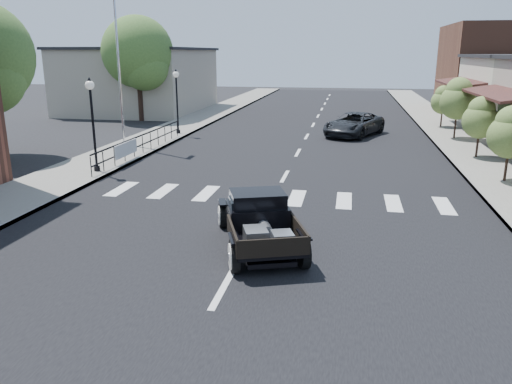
# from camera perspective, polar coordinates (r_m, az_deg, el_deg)

# --- Properties ---
(ground) EXTENTS (120.00, 120.00, 0.00)m
(ground) POSITION_cam_1_polar(r_m,az_deg,el_deg) (13.44, -0.58, -5.34)
(ground) COLOR black
(ground) RESTS_ON ground
(road) EXTENTS (14.00, 80.00, 0.02)m
(road) POSITION_cam_1_polar(r_m,az_deg,el_deg) (27.84, 5.46, 5.65)
(road) COLOR black
(road) RESTS_ON ground
(road_markings) EXTENTS (12.00, 60.00, 0.06)m
(road_markings) POSITION_cam_1_polar(r_m,az_deg,el_deg) (22.95, 4.28, 3.51)
(road_markings) COLOR silver
(road_markings) RESTS_ON ground
(sidewalk_left) EXTENTS (3.00, 80.00, 0.15)m
(sidewalk_left) POSITION_cam_1_polar(r_m,az_deg,el_deg) (29.80, -11.13, 6.22)
(sidewalk_left) COLOR gray
(sidewalk_left) RESTS_ON ground
(sidewalk_right) EXTENTS (3.00, 80.00, 0.15)m
(sidewalk_right) POSITION_cam_1_polar(r_m,az_deg,el_deg) (28.37, 22.87, 4.81)
(sidewalk_right) COLOR #99978B
(sidewalk_right) RESTS_ON ground
(low_building_left) EXTENTS (10.00, 12.00, 5.00)m
(low_building_left) POSITION_cam_1_polar(r_m,az_deg,el_deg) (43.98, -13.05, 12.26)
(low_building_left) COLOR #A79E8C
(low_building_left) RESTS_ON ground
(railing) EXTENTS (0.08, 10.00, 1.00)m
(railing) POSITION_cam_1_polar(r_m,az_deg,el_deg) (24.70, -12.84, 5.56)
(railing) COLOR black
(railing) RESTS_ON sidewalk_left
(banner) EXTENTS (0.04, 2.20, 0.60)m
(banner) POSITION_cam_1_polar(r_m,az_deg,el_deg) (22.91, -14.58, 4.17)
(banner) COLOR silver
(banner) RESTS_ON sidewalk_left
(lamp_post_b) EXTENTS (0.36, 0.36, 3.74)m
(lamp_post_b) POSITION_cam_1_polar(r_m,az_deg,el_deg) (21.07, -18.11, 7.27)
(lamp_post_b) COLOR black
(lamp_post_b) RESTS_ON sidewalk_left
(lamp_post_c) EXTENTS (0.36, 0.36, 3.74)m
(lamp_post_c) POSITION_cam_1_polar(r_m,az_deg,el_deg) (30.17, -9.01, 10.16)
(lamp_post_c) COLOR black
(lamp_post_c) RESTS_ON sidewalk_left
(flagpole) EXTENTS (0.12, 0.12, 10.83)m
(flagpole) POSITION_cam_1_polar(r_m,az_deg,el_deg) (26.97, -15.64, 16.70)
(flagpole) COLOR silver
(flagpole) RESTS_ON sidewalk_left
(big_tree_far) EXTENTS (5.01, 5.01, 7.36)m
(big_tree_far) POSITION_cam_1_polar(r_m,az_deg,el_deg) (37.44, -13.27, 13.53)
(big_tree_far) COLOR #41632A
(big_tree_far) RESTS_ON ground
(small_tree_b) EXTENTS (1.63, 1.63, 2.71)m
(small_tree_b) POSITION_cam_1_polar(r_m,az_deg,el_deg) (20.76, 26.95, 4.79)
(small_tree_b) COLOR #587133
(small_tree_b) RESTS_ON sidewalk_right
(small_tree_c) EXTENTS (1.60, 1.60, 2.67)m
(small_tree_c) POSITION_cam_1_polar(r_m,az_deg,el_deg) (25.14, 24.17, 6.68)
(small_tree_c) COLOR #587133
(small_tree_c) RESTS_ON sidewalk_right
(small_tree_d) EXTENTS (1.94, 1.94, 3.23)m
(small_tree_d) POSITION_cam_1_polar(r_m,az_deg,el_deg) (30.30, 21.98, 8.77)
(small_tree_d) COLOR #587133
(small_tree_d) RESTS_ON sidewalk_right
(small_tree_e) EXTENTS (1.52, 1.52, 2.54)m
(small_tree_e) POSITION_cam_1_polar(r_m,az_deg,el_deg) (34.78, 20.54, 9.09)
(small_tree_e) COLOR #587133
(small_tree_e) RESTS_ON sidewalk_right
(hotrod_pickup) EXTENTS (3.27, 4.60, 1.45)m
(hotrod_pickup) POSITION_cam_1_polar(r_m,az_deg,el_deg) (12.65, 0.32, -3.21)
(hotrod_pickup) COLOR black
(hotrod_pickup) RESTS_ON ground
(second_car) EXTENTS (4.01, 5.41, 1.37)m
(second_car) POSITION_cam_1_polar(r_m,az_deg,el_deg) (30.47, 11.14, 7.58)
(second_car) COLOR black
(second_car) RESTS_ON ground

